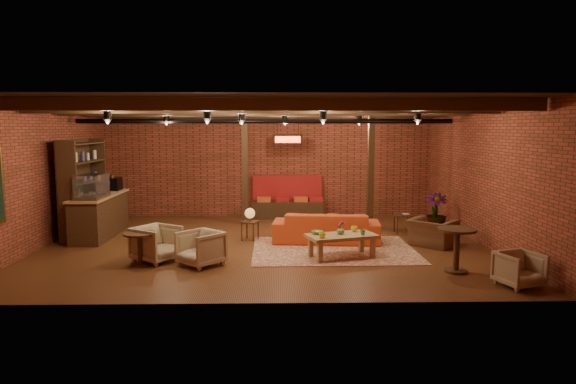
{
  "coord_description": "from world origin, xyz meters",
  "views": [
    {
      "loc": [
        0.3,
        -11.63,
        2.69
      ],
      "look_at": [
        0.55,
        0.2,
        1.2
      ],
      "focal_mm": 32.0,
      "sensor_mm": 36.0,
      "label": 1
    }
  ],
  "objects_px": {
    "sofa": "(326,227)",
    "side_table_lamp": "(250,216)",
    "side_table_book": "(403,216)",
    "armchair_far": "(519,268)",
    "coffee_table": "(341,237)",
    "plant_tall": "(437,174)",
    "round_table_left": "(140,243)",
    "armchair_a": "(156,242)",
    "armchair_right": "(433,228)",
    "round_table_right": "(457,243)",
    "armchair_b": "(201,247)"
  },
  "relations": [
    {
      "from": "armchair_far",
      "to": "armchair_right",
      "type": "bearing_deg",
      "value": 83.18
    },
    {
      "from": "sofa",
      "to": "side_table_lamp",
      "type": "height_order",
      "value": "side_table_lamp"
    },
    {
      "from": "side_table_lamp",
      "to": "side_table_book",
      "type": "distance_m",
      "value": 3.94
    },
    {
      "from": "side_table_lamp",
      "to": "armchair_far",
      "type": "xyz_separation_m",
      "value": [
        4.76,
        -3.75,
        -0.26
      ]
    },
    {
      "from": "round_table_left",
      "to": "side_table_book",
      "type": "xyz_separation_m",
      "value": [
        5.9,
        3.0,
        0.01
      ]
    },
    {
      "from": "armchair_a",
      "to": "armchair_b",
      "type": "bearing_deg",
      "value": -76.52
    },
    {
      "from": "sofa",
      "to": "side_table_book",
      "type": "xyz_separation_m",
      "value": [
        2.06,
        1.02,
        0.09
      ]
    },
    {
      "from": "side_table_lamp",
      "to": "armchair_b",
      "type": "relative_size",
      "value": 1.03
    },
    {
      "from": "coffee_table",
      "to": "side_table_lamp",
      "type": "relative_size",
      "value": 2.02
    },
    {
      "from": "coffee_table",
      "to": "side_table_lamp",
      "type": "bearing_deg",
      "value": 138.98
    },
    {
      "from": "sofa",
      "to": "coffee_table",
      "type": "bearing_deg",
      "value": 102.44
    },
    {
      "from": "coffee_table",
      "to": "armchair_b",
      "type": "relative_size",
      "value": 2.07
    },
    {
      "from": "coffee_table",
      "to": "armchair_a",
      "type": "bearing_deg",
      "value": -176.52
    },
    {
      "from": "coffee_table",
      "to": "armchair_far",
      "type": "distance_m",
      "value": 3.45
    },
    {
      "from": "sofa",
      "to": "armchair_far",
      "type": "relative_size",
      "value": 3.76
    },
    {
      "from": "side_table_lamp",
      "to": "side_table_book",
      "type": "xyz_separation_m",
      "value": [
        3.87,
        0.74,
        -0.14
      ]
    },
    {
      "from": "armchair_right",
      "to": "armchair_a",
      "type": "bearing_deg",
      "value": 54.86
    },
    {
      "from": "coffee_table",
      "to": "plant_tall",
      "type": "height_order",
      "value": "plant_tall"
    },
    {
      "from": "side_table_lamp",
      "to": "plant_tall",
      "type": "bearing_deg",
      "value": 11.08
    },
    {
      "from": "armchair_a",
      "to": "armchair_b",
      "type": "xyz_separation_m",
      "value": [
        0.94,
        -0.34,
        -0.02
      ]
    },
    {
      "from": "armchair_a",
      "to": "round_table_left",
      "type": "bearing_deg",
      "value": 175.21
    },
    {
      "from": "round_table_right",
      "to": "plant_tall",
      "type": "height_order",
      "value": "plant_tall"
    },
    {
      "from": "coffee_table",
      "to": "round_table_right",
      "type": "xyz_separation_m",
      "value": [
        2.02,
        -1.13,
        0.12
      ]
    },
    {
      "from": "sofa",
      "to": "plant_tall",
      "type": "xyz_separation_m",
      "value": [
        2.95,
        1.21,
        1.14
      ]
    },
    {
      "from": "armchair_b",
      "to": "plant_tall",
      "type": "distance_m",
      "value": 6.56
    },
    {
      "from": "side_table_lamp",
      "to": "round_table_left",
      "type": "height_order",
      "value": "side_table_lamp"
    },
    {
      "from": "armchair_a",
      "to": "armchair_right",
      "type": "xyz_separation_m",
      "value": [
        5.97,
        1.22,
        0.02
      ]
    },
    {
      "from": "sofa",
      "to": "armchair_far",
      "type": "height_order",
      "value": "sofa"
    },
    {
      "from": "round_table_left",
      "to": "armchair_right",
      "type": "xyz_separation_m",
      "value": [
        6.22,
        1.54,
        -0.03
      ]
    },
    {
      "from": "side_table_lamp",
      "to": "plant_tall",
      "type": "height_order",
      "value": "plant_tall"
    },
    {
      "from": "armchair_a",
      "to": "armchair_b",
      "type": "height_order",
      "value": "armchair_a"
    },
    {
      "from": "coffee_table",
      "to": "round_table_right",
      "type": "distance_m",
      "value": 2.32
    },
    {
      "from": "armchair_far",
      "to": "armchair_a",
      "type": "bearing_deg",
      "value": 147.15
    },
    {
      "from": "armchair_b",
      "to": "side_table_book",
      "type": "distance_m",
      "value": 5.6
    },
    {
      "from": "armchair_b",
      "to": "side_table_book",
      "type": "xyz_separation_m",
      "value": [
        4.71,
        3.02,
        0.07
      ]
    },
    {
      "from": "round_table_left",
      "to": "armchair_far",
      "type": "height_order",
      "value": "armchair_far"
    },
    {
      "from": "armchair_right",
      "to": "plant_tall",
      "type": "xyz_separation_m",
      "value": [
        0.57,
        1.65,
        1.09
      ]
    },
    {
      "from": "side_table_book",
      "to": "plant_tall",
      "type": "height_order",
      "value": "plant_tall"
    },
    {
      "from": "sofa",
      "to": "round_table_left",
      "type": "bearing_deg",
      "value": 33.15
    },
    {
      "from": "sofa",
      "to": "round_table_right",
      "type": "xyz_separation_m",
      "value": [
        2.19,
        -2.57,
        0.19
      ]
    },
    {
      "from": "armchair_right",
      "to": "armchair_far",
      "type": "distance_m",
      "value": 3.08
    },
    {
      "from": "sofa",
      "to": "side_table_lamp",
      "type": "bearing_deg",
      "value": -3.02
    },
    {
      "from": "round_table_left",
      "to": "side_table_book",
      "type": "height_order",
      "value": "round_table_left"
    },
    {
      "from": "side_table_book",
      "to": "plant_tall",
      "type": "xyz_separation_m",
      "value": [
        0.89,
        0.19,
        1.06
      ]
    },
    {
      "from": "side_table_lamp",
      "to": "round_table_right",
      "type": "height_order",
      "value": "round_table_right"
    },
    {
      "from": "coffee_table",
      "to": "armchair_b",
      "type": "xyz_separation_m",
      "value": [
        -2.82,
        -0.56,
        -0.05
      ]
    },
    {
      "from": "armchair_a",
      "to": "side_table_book",
      "type": "distance_m",
      "value": 6.25
    },
    {
      "from": "armchair_far",
      "to": "coffee_table",
      "type": "bearing_deg",
      "value": 126.48
    },
    {
      "from": "round_table_left",
      "to": "side_table_lamp",
      "type": "bearing_deg",
      "value": 48.1
    },
    {
      "from": "armchair_right",
      "to": "armchair_far",
      "type": "bearing_deg",
      "value": 143.92
    }
  ]
}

